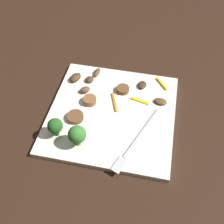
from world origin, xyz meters
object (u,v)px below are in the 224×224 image
Objects in this scene: mushroom_4 at (75,77)px; pepper_strip_0 at (113,102)px; mushroom_1 at (85,90)px; pepper_strip_2 at (140,101)px; fork at (135,143)px; broccoli_floret_0 at (77,135)px; plate at (112,114)px; mushroom_2 at (90,79)px; mushroom_3 at (160,101)px; mushroom_5 at (142,85)px; broccoli_floret_1 at (55,126)px; sausage_slice_2 at (90,100)px; sausage_slice_1 at (75,117)px; sausage_slice_0 at (123,89)px; pepper_strip_1 at (162,84)px; mushroom_0 at (97,72)px.

mushroom_4 reaches higher than pepper_strip_0.
mushroom_1 reaches higher than pepper_strip_2.
fork and pepper_strip_0 have the same top height.
broccoli_floret_0 is at bearing 18.33° from mushroom_4.
pepper_strip_2 reaches higher than plate.
mushroom_2 is at bearing -117.48° from fork.
mushroom_3 is 0.92× the size of mushroom_4.
mushroom_5 is (-0.09, 0.05, 0.01)m from plate.
fork is 0.16m from broccoli_floret_1.
plate is 0.11m from mushroom_5.
sausage_slice_2 reaches higher than pepper_strip_2.
broccoli_floret_1 is 0.11m from sausage_slice_2.
sausage_slice_2 is (-0.09, -0.12, 0.00)m from fork.
sausage_slice_1 is 1.77× the size of mushroom_2.
sausage_slice_1 is at bearing -59.06° from pepper_strip_2.
mushroom_1 reaches higher than mushroom_3.
pepper_strip_0 is at bearing -41.60° from mushroom_5.
mushroom_4 is at bearing -97.03° from sausage_slice_0.
pepper_strip_1 reaches higher than pepper_strip_2.
mushroom_1 is 0.04m from mushroom_2.
sausage_slice_1 is 0.83× the size of pepper_strip_2.
mushroom_2 is (-0.15, -0.13, 0.00)m from fork.
mushroom_0 is at bearing -145.84° from pepper_strip_0.
plate is 0.15m from pepper_strip_1.
mushroom_3 is at bearing 80.96° from mushroom_4.
sausage_slice_2 reaches higher than sausage_slice_0.
plate is at bearing -51.65° from pepper_strip_2.
sausage_slice_0 is 0.98× the size of mushroom_0.
mushroom_3 is 0.11m from pepper_strip_0.
mushroom_2 is (-0.04, 0.00, -0.00)m from mushroom_1.
pepper_strip_1 is at bearing 114.68° from sausage_slice_0.
mushroom_5 is (-0.19, 0.10, -0.03)m from broccoli_floret_0.
pepper_strip_2 is (-0.08, 0.13, -0.00)m from sausage_slice_1.
broccoli_floret_1 is 1.51× the size of mushroom_0.
mushroom_3 is at bearing 101.33° from sausage_slice_2.
broccoli_floret_0 is at bearing -46.38° from mushroom_3.
mushroom_1 is (-0.13, 0.02, -0.02)m from broccoli_floret_1.
mushroom_1 is 0.43× the size of pepper_strip_0.
mushroom_0 is at bearing -120.45° from pepper_strip_2.
fork is 0.20m from mushroom_2.
broccoli_floret_1 is at bearing -41.08° from pepper_strip_0.
pepper_strip_1 is (-0.06, -0.00, -0.00)m from mushroom_3.
mushroom_1 is at bearing -11.18° from mushroom_0.
mushroom_0 is 0.70× the size of pepper_strip_2.
pepper_strip_2 is at bearing -155.51° from fork.
mushroom_2 is at bearing -101.00° from sausage_slice_0.
sausage_slice_0 is 0.12m from mushroom_4.
mushroom_3 is at bearing 101.39° from pepper_strip_0.
pepper_strip_2 is (0.04, 0.16, -0.01)m from mushroom_4.
pepper_strip_0 is at bearing 74.73° from mushroom_1.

